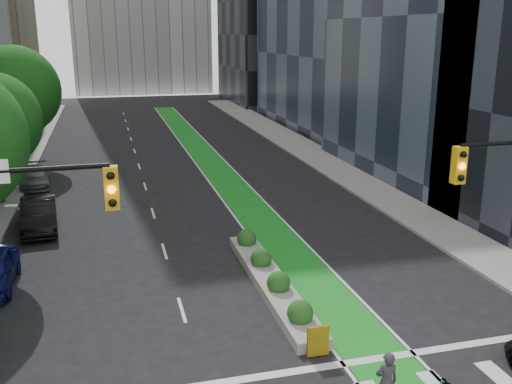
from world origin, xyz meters
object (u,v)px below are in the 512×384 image
parked_car_left_far (35,177)px  cyclist (386,382)px  parked_car_left_mid (39,215)px  median_planter (271,278)px

parked_car_left_far → cyclist: bearing=-71.7°
parked_car_left_mid → parked_car_left_far: (-1.14, 9.27, -0.16)m
median_planter → cyclist: cyclist is taller
median_planter → parked_car_left_mid: (-9.56, 9.63, 0.43)m
cyclist → parked_car_left_mid: cyclist is taller
median_planter → parked_car_left_far: bearing=119.5°
median_planter → cyclist: (0.80, -8.18, 0.50)m
median_planter → parked_car_left_mid: bearing=134.8°
cyclist → parked_car_left_far: size_ratio=0.39×
median_planter → parked_car_left_far: (-10.70, 18.90, 0.27)m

